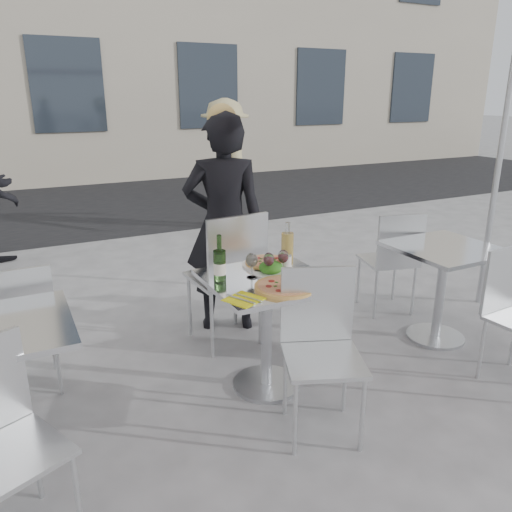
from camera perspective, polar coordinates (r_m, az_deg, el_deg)
name	(u,v)px	position (r m, az deg, el deg)	size (l,w,h in m)	color
ground	(266,385)	(3.39, 1.18, -14.53)	(80.00, 80.00, 0.00)	slate
street_asphalt	(95,203)	(9.30, -17.95, 5.79)	(24.00, 5.00, 0.00)	black
main_table	(267,310)	(3.13, 1.24, -6.18)	(0.72, 0.72, 0.75)	#B7BABF
side_table_left	(0,366)	(2.83, -27.25, -11.08)	(0.72, 0.72, 0.75)	#B7BABF
side_table_right	(443,273)	(4.01, 20.56, -1.85)	(0.72, 0.72, 0.75)	#B7BABF
chair_far	(230,269)	(3.62, -2.98, -1.52)	(0.50, 0.51, 1.04)	silver
chair_near	(320,337)	(2.81, 7.36, -9.21)	(0.54, 0.55, 0.92)	silver
side_chair_lfar	(21,320)	(3.36, -25.32, -6.66)	(0.40, 0.41, 0.88)	silver
side_chair_rfar	(393,255)	(4.36, 15.41, 0.16)	(0.50, 0.51, 0.90)	silver
woman_diner	(224,225)	(3.89, -3.68, 3.58)	(0.62, 0.41, 1.71)	black
pedestrian_b	(226,165)	(7.06, -3.45, 10.35)	(1.15, 0.66, 1.78)	tan
pizza_near	(285,287)	(2.90, 3.36, -3.52)	(0.36, 0.36, 0.02)	#DDA656
pizza_far	(267,263)	(3.28, 1.30, -0.81)	(0.33, 0.33, 0.03)	white
salad_plate	(271,269)	(3.11, 1.72, -1.44)	(0.22, 0.22, 0.09)	white
wine_bottle	(220,265)	(2.95, -4.17, -0.99)	(0.07, 0.07, 0.29)	#2A511E
carafe	(287,248)	(3.25, 3.60, 0.90)	(0.08, 0.08, 0.29)	#DFC25F
sugar_shaker	(286,262)	(3.19, 3.50, -0.65)	(0.06, 0.06, 0.11)	white
wineglass_white_a	(252,261)	(3.02, -0.43, -0.57)	(0.07, 0.07, 0.16)	white
wineglass_white_b	(251,261)	(3.03, -0.55, -0.53)	(0.07, 0.07, 0.16)	white
wineglass_red_a	(269,260)	(3.04, 1.47, -0.48)	(0.07, 0.07, 0.16)	white
wineglass_red_b	(283,257)	(3.10, 3.13, -0.14)	(0.07, 0.07, 0.16)	white
napkin_left	(244,299)	(2.74, -1.43, -4.94)	(0.24, 0.24, 0.01)	yellow
napkin_right	(328,284)	(2.98, 8.21, -3.23)	(0.19, 0.20, 0.01)	yellow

